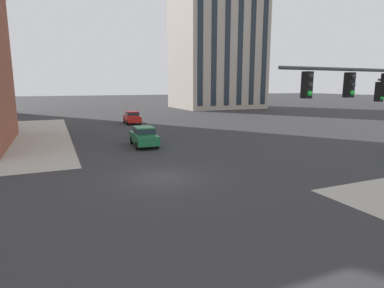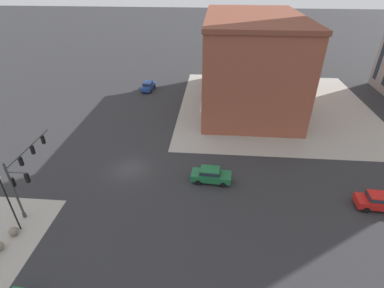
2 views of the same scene
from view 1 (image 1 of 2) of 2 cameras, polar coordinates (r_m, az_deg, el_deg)
name	(u,v)px [view 1 (image 1 of 2)]	position (r m, az deg, el deg)	size (l,w,h in m)	color
ground_plane	(163,178)	(18.00, -5.25, -6.06)	(320.00, 320.00, 0.00)	#2D2D30
car_main_northbound_far	(144,136)	(27.32, -8.63, 1.51)	(2.12, 4.51, 1.68)	#1E6B3D
car_main_southbound_far	(132,117)	(44.04, -10.71, 4.80)	(2.07, 4.49, 1.68)	red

